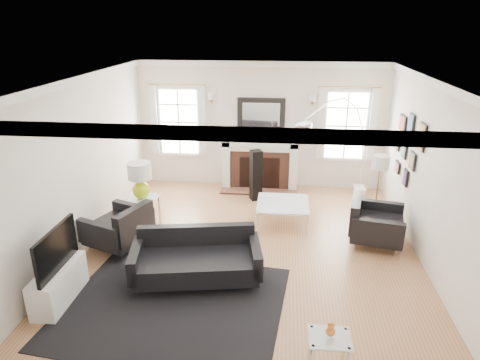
# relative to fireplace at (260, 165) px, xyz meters

# --- Properties ---
(floor) EXTENTS (6.00, 6.00, 0.00)m
(floor) POSITION_rel_fireplace_xyz_m (0.00, -2.79, -0.54)
(floor) COLOR #9B6B41
(floor) RESTS_ON ground
(back_wall) EXTENTS (5.50, 0.04, 2.80)m
(back_wall) POSITION_rel_fireplace_xyz_m (0.00, 0.21, 0.86)
(back_wall) COLOR silver
(back_wall) RESTS_ON floor
(front_wall) EXTENTS (5.50, 0.04, 2.80)m
(front_wall) POSITION_rel_fireplace_xyz_m (0.00, -5.79, 0.86)
(front_wall) COLOR silver
(front_wall) RESTS_ON floor
(left_wall) EXTENTS (0.04, 6.00, 2.80)m
(left_wall) POSITION_rel_fireplace_xyz_m (-2.75, -2.79, 0.86)
(left_wall) COLOR silver
(left_wall) RESTS_ON floor
(right_wall) EXTENTS (0.04, 6.00, 2.80)m
(right_wall) POSITION_rel_fireplace_xyz_m (2.75, -2.79, 0.86)
(right_wall) COLOR silver
(right_wall) RESTS_ON floor
(ceiling) EXTENTS (5.50, 6.00, 0.02)m
(ceiling) POSITION_rel_fireplace_xyz_m (0.00, -2.79, 2.26)
(ceiling) COLOR white
(ceiling) RESTS_ON back_wall
(crown_molding) EXTENTS (5.50, 6.00, 0.12)m
(crown_molding) POSITION_rel_fireplace_xyz_m (0.00, -2.79, 2.20)
(crown_molding) COLOR white
(crown_molding) RESTS_ON back_wall
(fireplace) EXTENTS (1.70, 0.69, 1.11)m
(fireplace) POSITION_rel_fireplace_xyz_m (0.00, 0.00, 0.00)
(fireplace) COLOR white
(fireplace) RESTS_ON floor
(mantel_mirror) EXTENTS (1.05, 0.07, 0.75)m
(mantel_mirror) POSITION_rel_fireplace_xyz_m (0.00, 0.16, 1.11)
(mantel_mirror) COLOR black
(mantel_mirror) RESTS_ON back_wall
(window_left) EXTENTS (1.24, 0.15, 1.62)m
(window_left) POSITION_rel_fireplace_xyz_m (-1.85, 0.16, 0.92)
(window_left) COLOR white
(window_left) RESTS_ON back_wall
(window_right) EXTENTS (1.24, 0.15, 1.62)m
(window_right) POSITION_rel_fireplace_xyz_m (1.85, 0.16, 0.92)
(window_right) COLOR white
(window_right) RESTS_ON back_wall
(gallery_wall) EXTENTS (0.04, 1.73, 1.29)m
(gallery_wall) POSITION_rel_fireplace_xyz_m (2.72, -1.50, 0.99)
(gallery_wall) COLOR black
(gallery_wall) RESTS_ON right_wall
(tv_unit) EXTENTS (0.35, 1.00, 1.09)m
(tv_unit) POSITION_rel_fireplace_xyz_m (-2.44, -4.49, -0.21)
(tv_unit) COLOR white
(tv_unit) RESTS_ON floor
(area_rug) EXTENTS (3.14, 2.71, 0.01)m
(area_rug) POSITION_rel_fireplace_xyz_m (-0.89, -4.45, -0.54)
(area_rug) COLOR black
(area_rug) RESTS_ON floor
(sofa) EXTENTS (1.97, 1.15, 0.60)m
(sofa) POSITION_rel_fireplace_xyz_m (-0.70, -3.77, -0.21)
(sofa) COLOR black
(sofa) RESTS_ON floor
(armchair_left) EXTENTS (1.14, 1.20, 0.65)m
(armchair_left) POSITION_rel_fireplace_xyz_m (-2.14, -3.00, -0.18)
(armchair_left) COLOR black
(armchair_left) RESTS_ON floor
(armchair_right) EXTENTS (1.03, 1.11, 0.65)m
(armchair_right) POSITION_rel_fireplace_xyz_m (2.08, -2.38, -0.18)
(armchair_right) COLOR black
(armchair_right) RESTS_ON floor
(coffee_table) EXTENTS (0.95, 0.95, 0.42)m
(coffee_table) POSITION_rel_fireplace_xyz_m (0.54, -1.80, -0.15)
(coffee_table) COLOR silver
(coffee_table) RESTS_ON floor
(side_table_left) EXTENTS (0.55, 0.55, 0.61)m
(side_table_left) POSITION_rel_fireplace_xyz_m (-1.99, -2.27, -0.05)
(side_table_left) COLOR silver
(side_table_left) RESTS_ON floor
(nesting_table) EXTENTS (0.44, 0.37, 0.49)m
(nesting_table) POSITION_rel_fireplace_xyz_m (1.07, -5.42, -0.17)
(nesting_table) COLOR silver
(nesting_table) RESTS_ON floor
(gourd_lamp) EXTENTS (0.42, 0.42, 0.67)m
(gourd_lamp) POSITION_rel_fireplace_xyz_m (-1.99, -2.27, 0.45)
(gourd_lamp) COLOR #C9DC1B
(gourd_lamp) RESTS_ON side_table_left
(orange_vase) EXTENTS (0.10, 0.10, 0.16)m
(orange_vase) POSITION_rel_fireplace_xyz_m (1.07, -5.42, 0.04)
(orange_vase) COLOR #BF5E18
(orange_vase) RESTS_ON nesting_table
(arc_floor_lamp) EXTENTS (1.62, 1.50, 2.29)m
(arc_floor_lamp) POSITION_rel_fireplace_xyz_m (1.53, -0.79, 0.69)
(arc_floor_lamp) COLOR white
(arc_floor_lamp) RESTS_ON floor
(stick_floor_lamp) EXTENTS (0.29, 0.29, 1.42)m
(stick_floor_lamp) POSITION_rel_fireplace_xyz_m (2.20, -1.88, 0.69)
(stick_floor_lamp) COLOR #AD7A3C
(stick_floor_lamp) RESTS_ON floor
(speaker_tower) EXTENTS (0.29, 0.29, 1.09)m
(speaker_tower) POSITION_rel_fireplace_xyz_m (-0.04, -0.68, 0.00)
(speaker_tower) COLOR black
(speaker_tower) RESTS_ON floor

